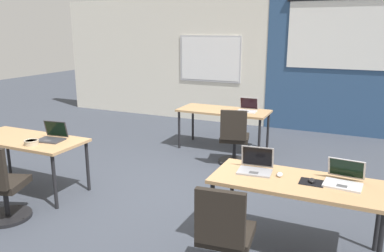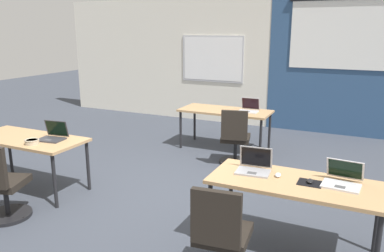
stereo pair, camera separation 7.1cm
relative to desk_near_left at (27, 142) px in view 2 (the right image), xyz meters
The scene contains 16 objects.
ground_plane 1.96m from the desk_near_left, 18.92° to the left, with size 24.00×24.00×0.00m.
back_wall_assembly 5.17m from the desk_near_left, 69.60° to the left, with size 10.00×0.27×2.80m.
desk_near_left is the anchor object (origin of this frame).
desk_near_right 3.50m from the desk_near_left, ahead, with size 1.60×0.70×0.72m.
desk_far_center 3.30m from the desk_near_left, 57.99° to the left, with size 1.60×0.70×0.72m.
laptop_far_right 3.58m from the desk_near_left, 52.76° to the left, with size 0.34×0.30×0.23m.
chair_far_right 3.04m from the desk_near_left, 43.64° to the left, with size 0.53×0.58×0.92m.
laptop_near_right_end 3.91m from the desk_near_left, ahead, with size 0.36×0.35×0.22m.
mousepad_near_right_end 3.63m from the desk_near_left, ahead, with size 0.22×0.19×0.00m.
mouse_near_right_end 3.63m from the desk_near_left, ahead, with size 0.07×0.11×0.03m.
laptop_near_right_inner 3.08m from the desk_near_left, ahead, with size 0.35×0.29×0.24m.
mouse_near_right_inner 3.33m from the desk_near_left, ahead, with size 0.06×0.10×0.03m.
chair_near_right_inner 3.16m from the desk_near_left, 14.09° to the right, with size 0.52×0.56×0.92m.
laptop_near_left_inner 0.40m from the desk_near_left, 12.89° to the left, with size 0.36×0.32×0.23m.
chair_near_left_inner 0.94m from the desk_near_left, 61.42° to the right, with size 0.56×0.61×0.92m.
snack_bowl 0.37m from the desk_near_left, 31.65° to the right, with size 0.18×0.18×0.06m.
Camera 2 is at (2.31, -4.05, 2.11)m, focal length 35.74 mm.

